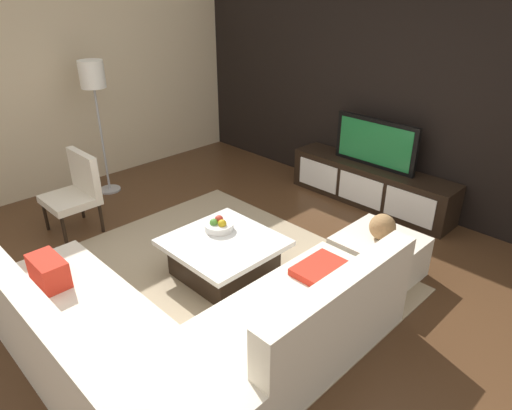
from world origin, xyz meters
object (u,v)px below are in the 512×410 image
(floor_lamp, at_px, (93,84))
(fruit_bowl, at_px, (219,225))
(sectional_couch, at_px, (181,335))
(accent_chair_near, at_px, (76,188))
(media_console, at_px, (370,185))
(television, at_px, (375,143))
(ottoman, at_px, (378,257))
(decorative_ball, at_px, (382,227))
(coffee_table, at_px, (224,257))

(floor_lamp, height_order, fruit_bowl, floor_lamp)
(sectional_couch, distance_m, accent_chair_near, 2.49)
(accent_chair_near, relative_size, fruit_bowl, 3.11)
(floor_lamp, relative_size, fruit_bowl, 5.97)
(media_console, height_order, television, television)
(television, relative_size, sectional_couch, 0.44)
(television, xyz_separation_m, floor_lamp, (-2.63, -2.11, 0.61))
(accent_chair_near, height_order, ottoman, accent_chair_near)
(ottoman, bearing_deg, television, 125.62)
(television, xyz_separation_m, sectional_couch, (0.53, -3.25, -0.52))
(accent_chair_near, height_order, decorative_ball, accent_chair_near)
(coffee_table, distance_m, ottoman, 1.44)
(decorative_ball, bearing_deg, accent_chair_near, -151.10)
(ottoman, relative_size, fruit_bowl, 2.50)
(ottoman, bearing_deg, decorative_ball, 0.00)
(fruit_bowl, bearing_deg, floor_lamp, 177.91)
(media_console, height_order, accent_chair_near, accent_chair_near)
(media_console, distance_m, decorative_ball, 1.58)
(coffee_table, bearing_deg, floor_lamp, 175.80)
(television, xyz_separation_m, coffee_table, (-0.10, -2.30, -0.59))
(media_console, distance_m, sectional_couch, 3.29)
(television, bearing_deg, sectional_couch, -80.74)
(accent_chair_near, bearing_deg, media_console, 49.32)
(decorative_ball, bearing_deg, television, 125.62)
(media_console, bearing_deg, accent_chair_near, -124.06)
(coffee_table, distance_m, floor_lamp, 2.80)
(media_console, relative_size, accent_chair_near, 2.41)
(media_console, distance_m, ottoman, 1.56)
(sectional_couch, relative_size, fruit_bowl, 8.71)
(media_console, relative_size, coffee_table, 2.22)
(media_console, height_order, ottoman, media_console)
(television, distance_m, accent_chair_near, 3.42)
(coffee_table, relative_size, fruit_bowl, 3.38)
(media_console, bearing_deg, floor_lamp, -141.22)
(fruit_bowl, bearing_deg, media_console, 82.74)
(sectional_couch, xyz_separation_m, decorative_ball, (0.38, 1.98, 0.25))
(sectional_couch, xyz_separation_m, fruit_bowl, (-0.81, 1.05, 0.15))
(ottoman, relative_size, decorative_ball, 2.93)
(fruit_bowl, height_order, decorative_ball, decorative_ball)
(fruit_bowl, bearing_deg, sectional_couch, -52.38)
(accent_chair_near, relative_size, ottoman, 1.24)
(coffee_table, bearing_deg, ottoman, 45.49)
(fruit_bowl, bearing_deg, television, 82.74)
(decorative_ball, bearing_deg, ottoman, 0.00)
(coffee_table, bearing_deg, sectional_couch, -56.49)
(accent_chair_near, bearing_deg, ottoman, 22.28)
(coffee_table, xyz_separation_m, floor_lamp, (-2.53, 0.19, 1.19))
(accent_chair_near, bearing_deg, television, 49.32)
(accent_chair_near, bearing_deg, floor_lamp, 128.46)
(media_console, bearing_deg, sectional_couch, -80.74)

